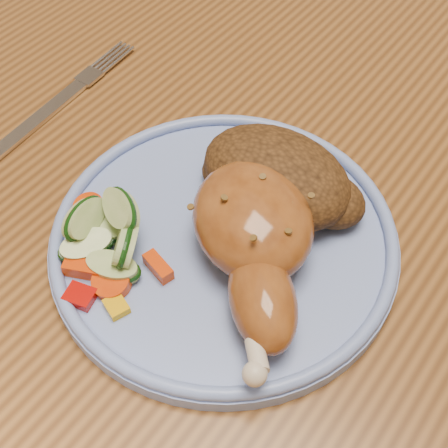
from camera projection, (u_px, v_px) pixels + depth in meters
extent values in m
cube|color=brown|center=(353.00, 206.00, 0.53)|extent=(0.90, 1.40, 0.04)
cube|color=brown|center=(310.00, 43.00, 1.28)|extent=(0.06, 0.06, 0.71)
cylinder|color=#4C2D16|center=(321.00, 218.00, 1.19)|extent=(0.04, 0.04, 0.41)
cylinder|color=#4C2D16|center=(406.00, 115.00, 1.37)|extent=(0.04, 0.04, 0.41)
cylinder|color=#738BD0|center=(224.00, 241.00, 0.47)|extent=(0.26, 0.26, 0.01)
torus|color=#738BD0|center=(224.00, 232.00, 0.46)|extent=(0.26, 0.26, 0.01)
ellipsoid|color=#95511F|center=(253.00, 220.00, 0.44)|extent=(0.13, 0.13, 0.06)
ellipsoid|color=#95511F|center=(262.00, 299.00, 0.41)|extent=(0.09, 0.09, 0.04)
sphere|color=beige|center=(255.00, 374.00, 0.38)|extent=(0.02, 0.02, 0.02)
ellipsoid|color=#4E2F13|center=(276.00, 176.00, 0.47)|extent=(0.12, 0.09, 0.05)
ellipsoid|color=#4E2F13|center=(327.00, 199.00, 0.47)|extent=(0.06, 0.05, 0.03)
ellipsoid|color=#4E2F13|center=(232.00, 173.00, 0.49)|extent=(0.05, 0.05, 0.03)
cube|color=#A50A05|center=(80.00, 296.00, 0.43)|extent=(0.02, 0.02, 0.01)
cube|color=#E5A507|center=(116.00, 306.00, 0.43)|extent=(0.02, 0.02, 0.01)
cube|color=#E94507|center=(158.00, 267.00, 0.44)|extent=(0.03, 0.02, 0.01)
cube|color=#E94507|center=(84.00, 269.00, 0.44)|extent=(0.03, 0.02, 0.01)
cylinder|color=#E94507|center=(90.00, 208.00, 0.48)|extent=(0.02, 0.03, 0.01)
cylinder|color=#E94507|center=(112.00, 282.00, 0.44)|extent=(0.03, 0.03, 0.01)
cylinder|color=#BDCF86|center=(104.00, 231.00, 0.46)|extent=(0.06, 0.06, 0.02)
cylinder|color=#BDCF86|center=(86.00, 246.00, 0.45)|extent=(0.05, 0.05, 0.02)
cylinder|color=#BDCF86|center=(84.00, 218.00, 0.45)|extent=(0.03, 0.04, 0.04)
cylinder|color=#BDCF86|center=(121.00, 209.00, 0.45)|extent=(0.05, 0.05, 0.04)
cylinder|color=#BDCF86|center=(126.00, 243.00, 0.44)|extent=(0.04, 0.05, 0.04)
cylinder|color=#BDCF86|center=(113.00, 268.00, 0.44)|extent=(0.05, 0.05, 0.02)
cube|color=silver|center=(38.00, 119.00, 0.56)|extent=(0.02, 0.13, 0.00)
cube|color=silver|center=(89.00, 76.00, 0.59)|extent=(0.02, 0.07, 0.00)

